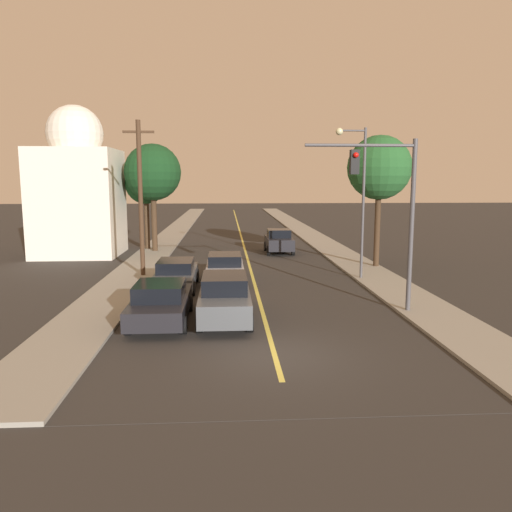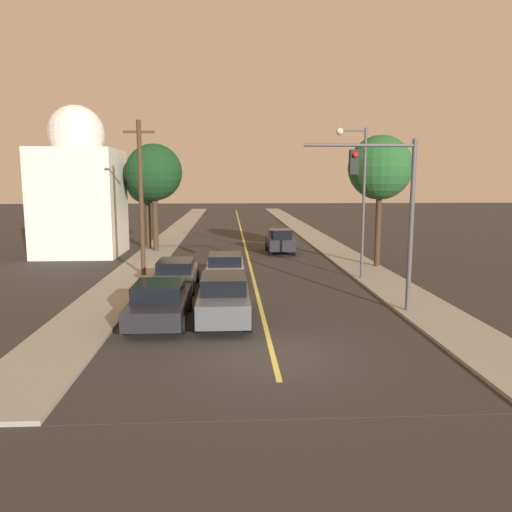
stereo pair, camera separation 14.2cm
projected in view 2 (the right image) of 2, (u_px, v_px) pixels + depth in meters
The scene contains 16 objects.
ground_plane at pixel (273, 356), 14.70m from camera, with size 200.00×200.00×0.00m, color #2D2B28.
road_surface at pixel (241, 232), 50.24m from camera, with size 10.50×80.00×0.01m.
sidewalk_left at pixel (177, 232), 49.88m from camera, with size 2.50×80.00×0.12m.
sidewalk_right at pixel (305, 231), 50.58m from camera, with size 2.50×80.00×0.12m.
car_near_lane_front at pixel (224, 297), 18.36m from camera, with size 1.94×5.13×1.72m.
car_near_lane_second at pixel (225, 267), 25.31m from camera, with size 1.97×4.79×1.46m.
car_outer_lane_front at pixel (160, 302), 18.02m from camera, with size 2.06×4.71×1.50m.
car_outer_lane_second at pixel (176, 274), 23.65m from camera, with size 1.95×4.98×1.42m.
car_far_oncoming at pixel (280, 241), 35.45m from camera, with size 1.92×3.82×1.68m.
traffic_signal_mast at pixel (389, 198), 18.70m from camera, with size 4.22×0.42×6.53m.
streetlamp_right at pixel (358, 184), 25.19m from camera, with size 1.57×0.36×7.61m.
utility_pole_left at pixel (141, 196), 26.09m from camera, with size 1.60×0.24×8.07m.
tree_left_near at pixel (147, 184), 36.38m from camera, with size 2.98×2.98×6.28m.
tree_left_far at pixel (154, 173), 35.10m from camera, with size 3.97×3.97×7.56m.
tree_right_near at pixel (380, 168), 28.61m from camera, with size 3.69×3.69×7.58m.
domed_building_left at pixel (79, 189), 34.01m from camera, with size 5.42×5.42×10.10m.
Camera 2 is at (-1.26, -14.04, 5.11)m, focal length 35.00 mm.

